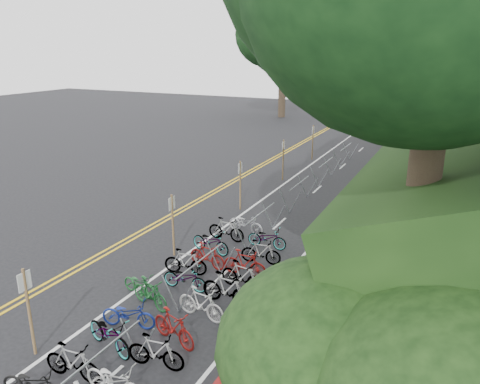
# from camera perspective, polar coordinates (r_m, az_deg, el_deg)

# --- Properties ---
(ground) EXTENTS (120.00, 120.00, 0.00)m
(ground) POSITION_cam_1_polar(r_m,az_deg,el_deg) (15.74, -20.28, -13.80)
(ground) COLOR black
(ground) RESTS_ON ground
(road_markings) EXTENTS (7.47, 80.00, 0.01)m
(road_markings) POSITION_cam_1_polar(r_m,az_deg,el_deg) (22.79, -0.88, -2.80)
(road_markings) COLOR gold
(road_markings) RESTS_ON ground
(red_curb) EXTENTS (0.25, 28.00, 0.10)m
(red_curb) POSITION_cam_1_polar(r_m,az_deg,el_deg) (22.88, 12.75, -3.04)
(red_curb) COLOR maroon
(red_curb) RESTS_ON ground
(bike_rack_front) EXTENTS (1.10, 3.16, 1.09)m
(bike_rack_front) POSITION_cam_1_polar(r_m,az_deg,el_deg) (11.99, -16.97, -19.54)
(bike_rack_front) COLOR gray
(bike_rack_front) RESTS_ON ground
(bike_racks_rest) EXTENTS (1.14, 23.00, 1.17)m
(bike_racks_rest) POSITION_cam_1_polar(r_m,az_deg,el_deg) (24.21, 7.22, 0.41)
(bike_racks_rest) COLOR gray
(bike_racks_rest) RESTS_ON ground
(signpost_near) EXTENTS (0.08, 0.40, 2.51)m
(signpost_near) POSITION_cam_1_polar(r_m,az_deg,el_deg) (13.58, -24.39, -12.58)
(signpost_near) COLOR brown
(signpost_near) RESTS_ON ground
(signposts_rest) EXTENTS (0.08, 18.40, 2.50)m
(signposts_rest) POSITION_cam_1_polar(r_m,az_deg,el_deg) (25.77, 2.92, 2.90)
(signposts_rest) COLOR brown
(signposts_rest) RESTS_ON ground
(bike_front) EXTENTS (0.77, 1.54, 0.77)m
(bike_front) POSITION_cam_1_polar(r_m,az_deg,el_deg) (15.99, -12.12, -10.94)
(bike_front) COLOR #144C1E
(bike_front) RESTS_ON ground
(bike_valet) EXTENTS (3.20, 13.13, 1.08)m
(bike_valet) POSITION_cam_1_polar(r_m,az_deg,el_deg) (15.39, -6.31, -11.44)
(bike_valet) COLOR black
(bike_valet) RESTS_ON ground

